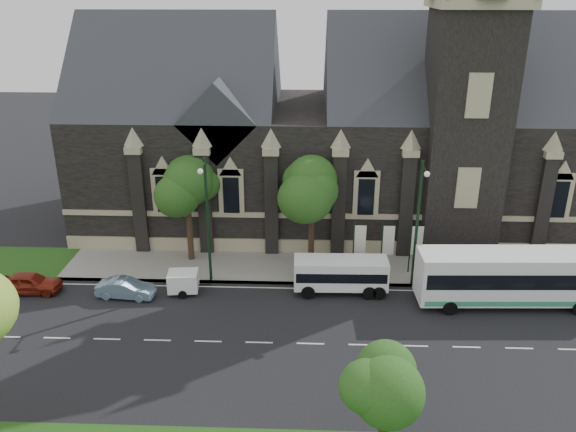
{
  "coord_description": "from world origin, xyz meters",
  "views": [
    {
      "loc": [
        2.78,
        -28.41,
        19.6
      ],
      "look_at": [
        1.46,
        6.0,
        5.57
      ],
      "focal_mm": 36.12,
      "sensor_mm": 36.0,
      "label": 1
    }
  ],
  "objects_px": {
    "car_far_red": "(30,283)",
    "banner_flag_left": "(358,243)",
    "tree_park_east": "(391,384)",
    "shuttle_bus": "(341,273)",
    "box_trailer": "(183,281)",
    "tour_coach": "(516,277)",
    "street_lamp_near": "(418,218)",
    "banner_flag_center": "(386,243)",
    "street_lamp_mid": "(207,215)",
    "tree_walk_left": "(190,188)",
    "banner_flag_right": "(414,244)",
    "sedan": "(126,288)",
    "tree_walk_right": "(315,188)"
  },
  "relations": [
    {
      "from": "banner_flag_center",
      "to": "car_far_red",
      "type": "height_order",
      "value": "banner_flag_center"
    },
    {
      "from": "street_lamp_near",
      "to": "car_far_red",
      "type": "bearing_deg",
      "value": -176.08
    },
    {
      "from": "box_trailer",
      "to": "tour_coach",
      "type": "bearing_deg",
      "value": -7.01
    },
    {
      "from": "tree_park_east",
      "to": "banner_flag_center",
      "type": "distance_m",
      "value": 18.58
    },
    {
      "from": "tree_walk_right",
      "to": "street_lamp_mid",
      "type": "relative_size",
      "value": 0.87
    },
    {
      "from": "car_far_red",
      "to": "tree_park_east",
      "type": "bearing_deg",
      "value": -125.28
    },
    {
      "from": "shuttle_bus",
      "to": "banner_flag_left",
      "type": "bearing_deg",
      "value": 64.53
    },
    {
      "from": "tree_walk_left",
      "to": "banner_flag_right",
      "type": "distance_m",
      "value": 16.52
    },
    {
      "from": "banner_flag_right",
      "to": "car_far_red",
      "type": "height_order",
      "value": "banner_flag_right"
    },
    {
      "from": "shuttle_bus",
      "to": "tour_coach",
      "type": "bearing_deg",
      "value": -7.16
    },
    {
      "from": "banner_flag_right",
      "to": "car_far_red",
      "type": "distance_m",
      "value": 26.54
    },
    {
      "from": "tree_walk_left",
      "to": "sedan",
      "type": "distance_m",
      "value": 8.46
    },
    {
      "from": "tour_coach",
      "to": "street_lamp_near",
      "type": "bearing_deg",
      "value": 159.14
    },
    {
      "from": "shuttle_bus",
      "to": "sedan",
      "type": "distance_m",
      "value": 14.4
    },
    {
      "from": "car_far_red",
      "to": "tour_coach",
      "type": "bearing_deg",
      "value": -92.32
    },
    {
      "from": "banner_flag_center",
      "to": "box_trailer",
      "type": "xyz_separation_m",
      "value": [
        -13.87,
        -3.37,
        -1.51
      ]
    },
    {
      "from": "tree_park_east",
      "to": "tree_walk_left",
      "type": "height_order",
      "value": "tree_walk_left"
    },
    {
      "from": "tour_coach",
      "to": "tree_walk_right",
      "type": "bearing_deg",
      "value": 154.07
    },
    {
      "from": "banner_flag_right",
      "to": "tree_walk_right",
      "type": "bearing_deg",
      "value": 166.4
    },
    {
      "from": "tree_park_east",
      "to": "street_lamp_mid",
      "type": "relative_size",
      "value": 0.7
    },
    {
      "from": "banner_flag_right",
      "to": "car_far_red",
      "type": "relative_size",
      "value": 0.97
    },
    {
      "from": "banner_flag_center",
      "to": "banner_flag_right",
      "type": "distance_m",
      "value": 2.0
    },
    {
      "from": "shuttle_bus",
      "to": "car_far_red",
      "type": "bearing_deg",
      "value": -178.65
    },
    {
      "from": "tree_walk_left",
      "to": "sedan",
      "type": "relative_size",
      "value": 1.98
    },
    {
      "from": "tree_walk_right",
      "to": "box_trailer",
      "type": "xyz_separation_m",
      "value": [
        -8.79,
        -5.08,
        -4.95
      ]
    },
    {
      "from": "banner_flag_left",
      "to": "car_far_red",
      "type": "relative_size",
      "value": 0.97
    },
    {
      "from": "shuttle_bus",
      "to": "box_trailer",
      "type": "height_order",
      "value": "shuttle_bus"
    },
    {
      "from": "tree_park_east",
      "to": "street_lamp_mid",
      "type": "distance_m",
      "value": 19.32
    },
    {
      "from": "banner_flag_center",
      "to": "street_lamp_mid",
      "type": "bearing_deg",
      "value": -171.18
    },
    {
      "from": "banner_flag_left",
      "to": "tree_park_east",
      "type": "bearing_deg",
      "value": -90.35
    },
    {
      "from": "tree_walk_right",
      "to": "box_trailer",
      "type": "relative_size",
      "value": 2.66
    },
    {
      "from": "street_lamp_mid",
      "to": "box_trailer",
      "type": "relative_size",
      "value": 3.07
    },
    {
      "from": "tree_walk_right",
      "to": "street_lamp_mid",
      "type": "bearing_deg",
      "value": -153.35
    },
    {
      "from": "tree_walk_left",
      "to": "tour_coach",
      "type": "bearing_deg",
      "value": -14.54
    },
    {
      "from": "tree_park_east",
      "to": "banner_flag_left",
      "type": "bearing_deg",
      "value": 89.65
    },
    {
      "from": "banner_flag_left",
      "to": "banner_flag_center",
      "type": "xyz_separation_m",
      "value": [
        2.0,
        0.0,
        0.0
      ]
    },
    {
      "from": "tour_coach",
      "to": "sedan",
      "type": "distance_m",
      "value": 25.48
    },
    {
      "from": "tree_park_east",
      "to": "tour_coach",
      "type": "height_order",
      "value": "tree_park_east"
    },
    {
      "from": "tree_park_east",
      "to": "banner_flag_right",
      "type": "distance_m",
      "value": 18.91
    },
    {
      "from": "banner_flag_center",
      "to": "tour_coach",
      "type": "distance_m",
      "value": 8.82
    },
    {
      "from": "banner_flag_center",
      "to": "street_lamp_near",
      "type": "bearing_deg",
      "value": -48.07
    },
    {
      "from": "car_far_red",
      "to": "banner_flag_left",
      "type": "bearing_deg",
      "value": -82.37
    },
    {
      "from": "street_lamp_near",
      "to": "banner_flag_left",
      "type": "relative_size",
      "value": 2.25
    },
    {
      "from": "tree_walk_right",
      "to": "tour_coach",
      "type": "distance_m",
      "value": 14.64
    },
    {
      "from": "box_trailer",
      "to": "tree_walk_left",
      "type": "bearing_deg",
      "value": 87.08
    },
    {
      "from": "tree_walk_right",
      "to": "car_far_red",
      "type": "height_order",
      "value": "tree_walk_right"
    },
    {
      "from": "tour_coach",
      "to": "box_trailer",
      "type": "relative_size",
      "value": 4.31
    },
    {
      "from": "banner_flag_right",
      "to": "tour_coach",
      "type": "distance_m",
      "value": 7.1
    },
    {
      "from": "street_lamp_near",
      "to": "sedan",
      "type": "xyz_separation_m",
      "value": [
        -19.3,
        -2.17,
        -4.48
      ]
    },
    {
      "from": "shuttle_bus",
      "to": "box_trailer",
      "type": "relative_size",
      "value": 2.14
    }
  ]
}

